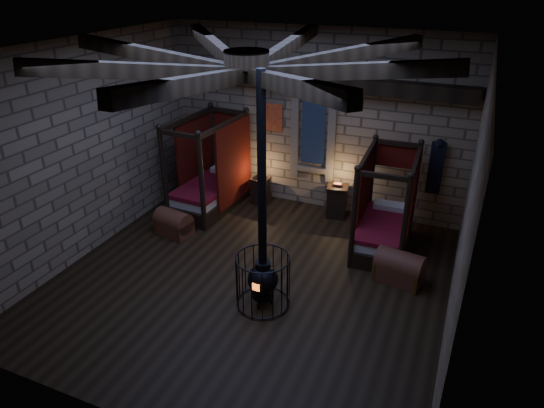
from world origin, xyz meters
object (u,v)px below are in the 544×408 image
at_px(trunk_left, 174,223).
at_px(stove, 263,276).
at_px(bed_right, 384,225).
at_px(trunk_right, 399,268).
at_px(bed_left, 211,186).

bearing_deg(trunk_left, stove, -17.63).
height_order(bed_right, trunk_left, bed_right).
distance_m(bed_right, trunk_left, 4.52).
bearing_deg(stove, trunk_left, 154.81).
bearing_deg(trunk_right, stove, -131.50).
relative_size(trunk_right, stove, 0.23).
distance_m(bed_left, stove, 4.06).
relative_size(bed_right, trunk_left, 2.38).
relative_size(bed_left, trunk_right, 2.35).
xyz_separation_m(bed_left, trunk_left, (-0.10, -1.52, -0.29)).
bearing_deg(bed_left, trunk_left, -90.43).
height_order(bed_right, trunk_right, bed_right).
distance_m(bed_left, trunk_right, 4.96).
bearing_deg(trunk_left, bed_right, 26.68).
distance_m(bed_right, stove, 3.15).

